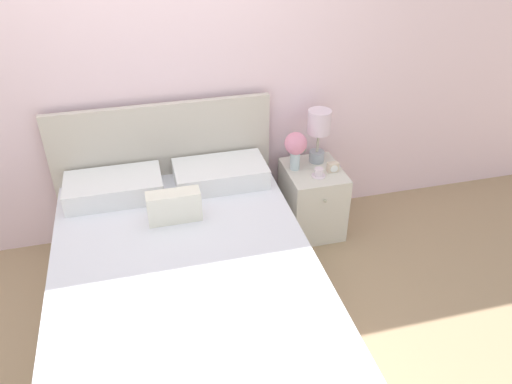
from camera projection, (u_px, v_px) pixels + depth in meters
ground_plane at (172, 228)px, 3.93m from camera, size 12.00×12.00×0.00m
wall_back at (153, 64)px, 3.28m from camera, size 8.00×0.06×2.60m
bed at (187, 290)px, 2.96m from camera, size 1.54×2.18×1.06m
nightstand at (312, 199)px, 3.80m from camera, size 0.41×0.50×0.53m
table_lamp at (319, 128)px, 3.62m from camera, size 0.17×0.17×0.41m
flower_vase at (296, 146)px, 3.57m from camera, size 0.16×0.16×0.29m
teacup at (319, 173)px, 3.57m from camera, size 0.10×0.10×0.06m
alarm_clock at (333, 167)px, 3.62m from camera, size 0.08×0.05×0.07m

